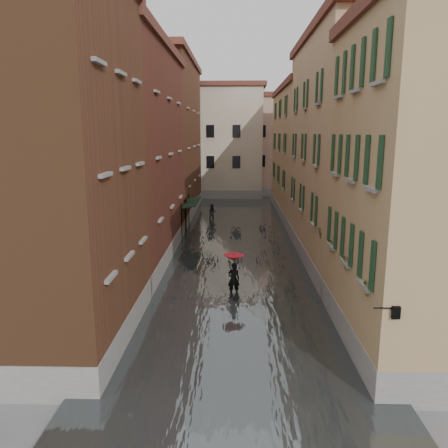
# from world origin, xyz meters

# --- Properties ---
(ground) EXTENTS (120.00, 120.00, 0.00)m
(ground) POSITION_xyz_m (0.00, 0.00, 0.00)
(ground) COLOR slate
(ground) RESTS_ON ground
(floodwater) EXTENTS (10.00, 60.00, 0.20)m
(floodwater) POSITION_xyz_m (0.00, 13.00, 0.10)
(floodwater) COLOR #404647
(floodwater) RESTS_ON ground
(building_left_near) EXTENTS (6.00, 8.00, 13.00)m
(building_left_near) POSITION_xyz_m (-7.00, -2.00, 6.50)
(building_left_near) COLOR brown
(building_left_near) RESTS_ON ground
(building_left_mid) EXTENTS (6.00, 14.00, 12.50)m
(building_left_mid) POSITION_xyz_m (-7.00, 9.00, 6.25)
(building_left_mid) COLOR #5C241D
(building_left_mid) RESTS_ON ground
(building_left_far) EXTENTS (6.00, 16.00, 14.00)m
(building_left_far) POSITION_xyz_m (-7.00, 24.00, 7.00)
(building_left_far) COLOR brown
(building_left_far) RESTS_ON ground
(building_right_near) EXTENTS (6.00, 8.00, 11.50)m
(building_right_near) POSITION_xyz_m (7.00, -2.00, 5.75)
(building_right_near) COLOR #A27D53
(building_right_near) RESTS_ON ground
(building_right_mid) EXTENTS (6.00, 14.00, 13.00)m
(building_right_mid) POSITION_xyz_m (7.00, 9.00, 6.50)
(building_right_mid) COLOR tan
(building_right_mid) RESTS_ON ground
(building_right_far) EXTENTS (6.00, 16.00, 11.50)m
(building_right_far) POSITION_xyz_m (7.00, 24.00, 5.75)
(building_right_far) COLOR #A27D53
(building_right_far) RESTS_ON ground
(building_end_cream) EXTENTS (12.00, 9.00, 13.00)m
(building_end_cream) POSITION_xyz_m (-3.00, 38.00, 6.50)
(building_end_cream) COLOR beige
(building_end_cream) RESTS_ON ground
(building_end_pink) EXTENTS (10.00, 9.00, 12.00)m
(building_end_pink) POSITION_xyz_m (6.00, 40.00, 6.00)
(building_end_pink) COLOR tan
(building_end_pink) RESTS_ON ground
(awning_near) EXTENTS (1.09, 2.91, 2.80)m
(awning_near) POSITION_xyz_m (-3.49, 14.91, 2.46)
(awning_near) COLOR black
(awning_near) RESTS_ON ground
(awning_far) EXTENTS (1.09, 2.77, 2.80)m
(awning_far) POSITION_xyz_m (-3.49, 17.06, 2.46)
(awning_far) COLOR black
(awning_far) RESTS_ON ground
(wall_lantern) EXTENTS (0.71, 0.22, 0.35)m
(wall_lantern) POSITION_xyz_m (4.33, -6.00, 3.01)
(wall_lantern) COLOR black
(wall_lantern) RESTS_ON ground
(window_planters) EXTENTS (0.59, 8.37, 0.84)m
(window_planters) POSITION_xyz_m (4.12, -0.77, 3.51)
(window_planters) COLOR #995432
(window_planters) RESTS_ON ground
(pedestrian_main) EXTENTS (1.02, 1.02, 2.06)m
(pedestrian_main) POSITION_xyz_m (-0.13, 2.89, 1.29)
(pedestrian_main) COLOR black
(pedestrian_main) RESTS_ON ground
(pedestrian_far) EXTENTS (0.82, 0.69, 1.53)m
(pedestrian_far) POSITION_xyz_m (-2.13, 21.23, 0.77)
(pedestrian_far) COLOR black
(pedestrian_far) RESTS_ON ground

